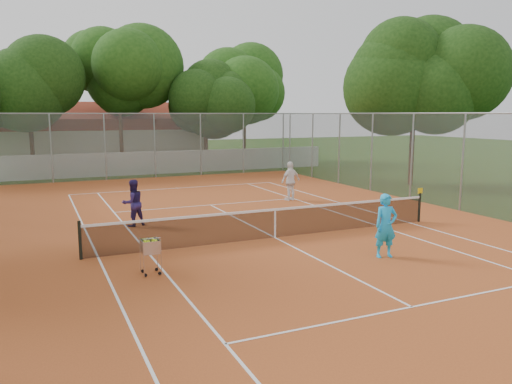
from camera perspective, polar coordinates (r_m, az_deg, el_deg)
name	(u,v)px	position (r m, az deg, el deg)	size (l,w,h in m)	color
ground	(275,238)	(16.15, 2.18, -5.32)	(120.00, 120.00, 0.00)	#1E3A0F
court_pad	(275,238)	(16.15, 2.18, -5.28)	(18.00, 34.00, 0.02)	#AC4F21
court_lines	(275,238)	(16.15, 2.18, -5.24)	(10.98, 23.78, 0.01)	white
tennis_net	(275,223)	(16.04, 2.19, -3.55)	(11.88, 0.10, 0.98)	black
perimeter_fence	(275,177)	(15.78, 2.22, 1.74)	(18.00, 34.00, 4.00)	slate
boundary_wall	(149,163)	(33.91, -12.17, 3.27)	(26.00, 0.30, 1.50)	silver
clubhouse	(98,136)	(43.36, -17.62, 6.16)	(16.40, 9.00, 4.40)	beige
tropical_trees	(138,99)	(36.71, -13.39, 10.29)	(29.00, 19.00, 10.00)	black
player_near	(386,226)	(14.28, 14.62, -3.75)	(0.65, 0.43, 1.78)	#1CAAF1
player_far_left	(133,203)	(18.18, -13.89, -1.22)	(0.81, 0.63, 1.67)	#271C54
player_far_right	(291,181)	(22.99, 3.97, 1.27)	(1.06, 0.44, 1.80)	white
ball_hopper	(151,255)	(12.71, -11.96, -7.10)	(0.46, 0.46, 0.97)	#BABAC1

